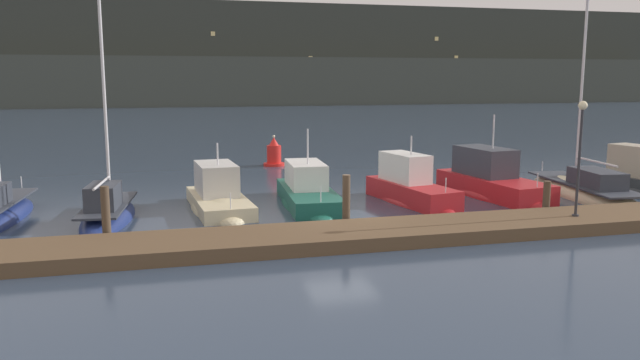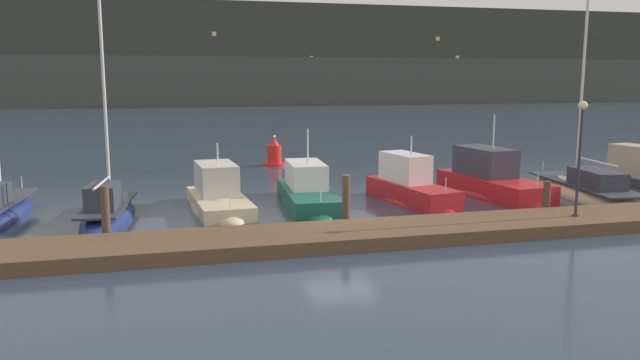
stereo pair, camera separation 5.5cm
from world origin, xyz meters
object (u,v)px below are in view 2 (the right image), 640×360
object	(u,v)px
motorboat_berth_4	(219,202)
motorboat_berth_7	(492,188)
sailboat_berth_3	(108,215)
motorboat_berth_6	(410,193)
sailboat_berth_8	(584,193)
channel_buoy	(274,154)
dock_lamppost	(581,140)
motorboat_berth_5	(308,197)

from	to	relation	value
motorboat_berth_4	motorboat_berth_7	world-z (taller)	motorboat_berth_7
sailboat_berth_3	motorboat_berth_7	distance (m)	16.75
motorboat_berth_6	sailboat_berth_8	bearing A→B (deg)	-4.90
sailboat_berth_8	motorboat_berth_6	bearing A→B (deg)	175.10
channel_buoy	dock_lamppost	xyz separation A→B (m)	(7.64, -18.62, 2.51)
motorboat_berth_4	dock_lamppost	bearing A→B (deg)	-28.30
channel_buoy	sailboat_berth_8	bearing A→B (deg)	-48.29
motorboat_berth_4	sailboat_berth_3	bearing A→B (deg)	-166.89
motorboat_berth_5	motorboat_berth_6	world-z (taller)	motorboat_berth_5
sailboat_berth_3	motorboat_berth_7	world-z (taller)	sailboat_berth_3
channel_buoy	dock_lamppost	bearing A→B (deg)	-67.69
sailboat_berth_8	sailboat_berth_3	bearing A→B (deg)	179.08
motorboat_berth_5	motorboat_berth_6	xyz separation A→B (m)	(4.41, -0.72, 0.12)
motorboat_berth_4	motorboat_berth_5	world-z (taller)	motorboat_berth_5
motorboat_berth_6	dock_lamppost	xyz separation A→B (m)	(3.93, -5.91, 2.77)
motorboat_berth_4	motorboat_berth_5	distance (m)	3.81
motorboat_berth_5	motorboat_berth_6	size ratio (longest dim) A/B	1.14
motorboat_berth_4	channel_buoy	xyz separation A→B (m)	(4.50, 12.08, 0.41)
motorboat_berth_5	sailboat_berth_3	bearing A→B (deg)	-172.28
sailboat_berth_3	motorboat_berth_4	bearing A→B (deg)	13.11
dock_lamppost	motorboat_berth_5	bearing A→B (deg)	141.46
motorboat_berth_7	channel_buoy	world-z (taller)	motorboat_berth_7
motorboat_berth_7	channel_buoy	size ratio (longest dim) A/B	3.78
motorboat_berth_4	dock_lamppost	size ratio (longest dim) A/B	1.53
channel_buoy	dock_lamppost	distance (m)	20.28
sailboat_berth_8	dock_lamppost	size ratio (longest dim) A/B	3.24
motorboat_berth_5	dock_lamppost	size ratio (longest dim) A/B	1.67
motorboat_berth_6	channel_buoy	size ratio (longest dim) A/B	3.21
motorboat_berth_4	motorboat_berth_7	distance (m)	12.44
motorboat_berth_5	sailboat_berth_8	xyz separation A→B (m)	(12.65, -1.43, -0.16)
motorboat_berth_5	channel_buoy	size ratio (longest dim) A/B	3.67
motorboat_berth_6	sailboat_berth_8	size ratio (longest dim) A/B	0.45
channel_buoy	dock_lamppost	world-z (taller)	dock_lamppost
sailboat_berth_3	motorboat_berth_6	size ratio (longest dim) A/B	1.64
motorboat_berth_4	channel_buoy	bearing A→B (deg)	69.56
motorboat_berth_7	motorboat_berth_6	bearing A→B (deg)	-173.01
motorboat_berth_7	dock_lamppost	bearing A→B (deg)	-92.67
sailboat_berth_3	dock_lamppost	distance (m)	17.59
dock_lamppost	motorboat_berth_6	bearing A→B (deg)	123.57
motorboat_berth_5	sailboat_berth_8	world-z (taller)	sailboat_berth_8
sailboat_berth_3	channel_buoy	xyz separation A→B (m)	(8.79, 13.08, 0.49)
motorboat_berth_6	sailboat_berth_8	world-z (taller)	sailboat_berth_8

